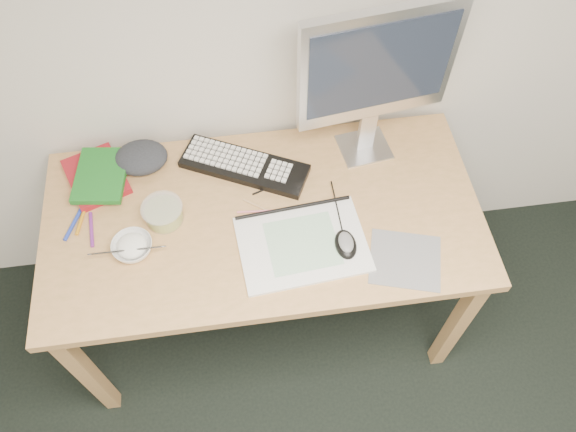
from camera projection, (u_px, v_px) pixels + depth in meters
name	position (u px, v px, depth m)	size (l,w,h in m)	color
desk	(264.00, 229.00, 1.86)	(1.40, 0.70, 0.75)	tan
mousepad	(405.00, 260.00, 1.70)	(0.21, 0.19, 0.00)	slate
sketchpad	(302.00, 244.00, 1.72)	(0.39, 0.28, 0.01)	white
keyboard	(244.00, 166.00, 1.88)	(0.43, 0.14, 0.03)	black
monitor	(377.00, 70.00, 1.65)	(0.48, 0.17, 0.56)	silver
mouse	(346.00, 242.00, 1.70)	(0.07, 0.11, 0.04)	black
rice_bowl	(133.00, 247.00, 1.70)	(0.12, 0.12, 0.04)	silver
chopsticks	(127.00, 250.00, 1.67)	(0.02, 0.02, 0.22)	#BCBCBE
fruit_tub	(163.00, 213.00, 1.76)	(0.13, 0.13, 0.06)	#DFD14E
book_red	(96.00, 177.00, 1.86)	(0.17, 0.23, 0.02)	maroon
book_green	(101.00, 175.00, 1.84)	(0.16, 0.22, 0.02)	#1A681F
cloth_lump	(141.00, 158.00, 1.88)	(0.15, 0.12, 0.06)	#23262B
pencil_pink	(265.00, 211.00, 1.79)	(0.01, 0.01, 0.18)	#DF6F83
pencil_tan	(265.00, 209.00, 1.80)	(0.01, 0.01, 0.16)	tan
pencil_black	(274.00, 185.00, 1.85)	(0.01, 0.01, 0.16)	black
marker_blue	(74.00, 223.00, 1.77)	(0.01, 0.01, 0.13)	#2036AF
marker_orange	(82.00, 218.00, 1.78)	(0.01, 0.01, 0.12)	orange
marker_purple	(91.00, 229.00, 1.75)	(0.01, 0.01, 0.13)	#6E2383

